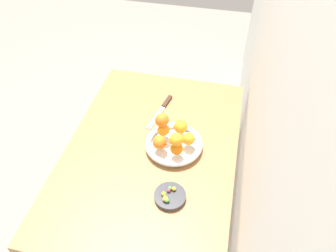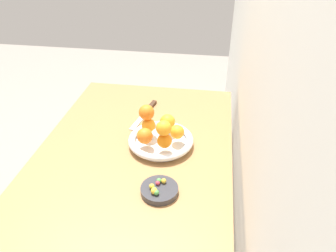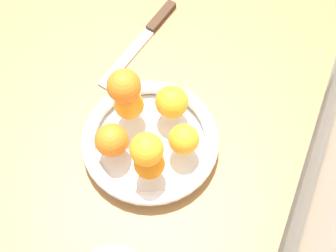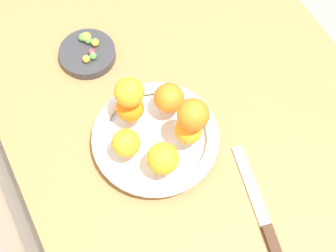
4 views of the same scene
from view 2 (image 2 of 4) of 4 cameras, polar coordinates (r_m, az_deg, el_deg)
wall_back at (r=1.05m, az=17.32°, el=16.71°), size 4.00×0.05×2.50m
dining_table at (r=1.36m, az=-5.56°, el=-6.86°), size 1.10×0.76×0.74m
fruit_bowl at (r=1.30m, az=-1.26°, el=-2.60°), size 0.26×0.26×0.04m
candy_dish at (r=1.11m, az=-1.50°, el=-11.11°), size 0.13×0.13×0.02m
orange_0 at (r=1.33m, az=-0.09°, el=0.75°), size 0.06×0.06×0.06m
orange_1 at (r=1.31m, az=-3.40°, el=0.12°), size 0.06×0.06×0.06m
orange_2 at (r=1.25m, az=-4.07°, el=-1.75°), size 0.06×0.06×0.06m
orange_3 at (r=1.22m, az=-0.62°, el=-2.59°), size 0.06×0.06×0.06m
orange_4 at (r=1.27m, az=1.60°, el=-1.03°), size 0.06×0.06×0.06m
orange_5 at (r=1.28m, az=-3.76°, el=2.38°), size 0.06×0.06×0.06m
orange_6 at (r=1.19m, az=-0.76°, el=-0.37°), size 0.06×0.06×0.06m
candy_ball_0 at (r=1.07m, az=-2.06°, el=-11.49°), size 0.02×0.02×0.02m
candy_ball_1 at (r=1.11m, az=-1.60°, el=-9.48°), size 0.02×0.02×0.02m
candy_ball_2 at (r=1.10m, az=-1.81°, el=-9.90°), size 0.01×0.01×0.01m
candy_ball_3 at (r=1.07m, az=-2.45°, el=-11.23°), size 0.02×0.02×0.02m
candy_ball_4 at (r=1.08m, az=-2.42°, el=-10.99°), size 0.02×0.02×0.02m
candy_ball_5 at (r=1.09m, az=-2.84°, el=-10.45°), size 0.02×0.02×0.02m
candy_ball_6 at (r=1.11m, az=-0.75°, el=-9.54°), size 0.02×0.02×0.02m
knife at (r=1.52m, az=-3.85°, el=2.41°), size 0.26×0.07×0.01m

